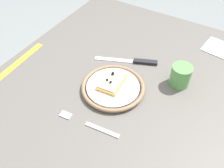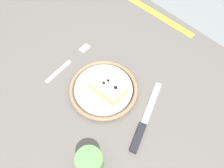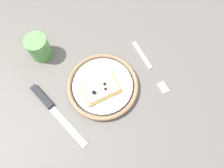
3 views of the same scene
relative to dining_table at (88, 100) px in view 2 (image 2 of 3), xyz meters
name	(u,v)px [view 2 (image 2 of 3)]	position (x,y,z in m)	size (l,w,h in m)	color
ground_plane	(98,151)	(0.00, 0.00, -0.64)	(6.00, 6.00, 0.00)	gray
dining_table	(88,100)	(0.00, 0.00, 0.00)	(1.19, 0.93, 0.71)	#5B5651
plate	(103,89)	(0.04, 0.04, 0.08)	(0.22, 0.22, 0.02)	white
pizza_slice_near	(108,87)	(0.05, 0.05, 0.09)	(0.11, 0.08, 0.03)	tan
knife	(143,127)	(0.21, 0.03, 0.07)	(0.11, 0.23, 0.01)	silver
fork	(69,62)	(-0.12, 0.03, 0.07)	(0.04, 0.20, 0.00)	silver
cup	(90,162)	(0.18, -0.15, 0.11)	(0.07, 0.07, 0.08)	#599E4C
measuring_tape	(158,15)	(-0.05, 0.42, 0.07)	(0.32, 0.02, 0.00)	yellow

